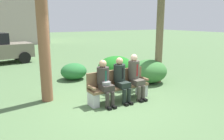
# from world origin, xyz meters

# --- Properties ---
(ground_plane) EXTENTS (80.00, 80.00, 0.00)m
(ground_plane) POSITION_xyz_m (0.00, 0.00, 0.00)
(ground_plane) COLOR #4E6C43
(park_bench) EXTENTS (1.90, 0.44, 0.90)m
(park_bench) POSITION_xyz_m (0.32, 0.25, 0.42)
(park_bench) COLOR brown
(park_bench) RESTS_ON ground
(seated_man_left) EXTENTS (0.34, 0.72, 1.27)m
(seated_man_left) POSITION_xyz_m (-0.21, 0.12, 0.71)
(seated_man_left) COLOR #38332D
(seated_man_left) RESTS_ON ground
(seated_man_middle) EXTENTS (0.34, 0.72, 1.29)m
(seated_man_middle) POSITION_xyz_m (0.34, 0.13, 0.72)
(seated_man_middle) COLOR #1E2823
(seated_man_middle) RESTS_ON ground
(seated_man_right) EXTENTS (0.34, 0.72, 1.34)m
(seated_man_right) POSITION_xyz_m (0.86, 0.13, 0.75)
(seated_man_right) COLOR #4C473D
(seated_man_right) RESTS_ON ground
(shrub_near_bench) EXTENTS (1.41, 1.29, 0.88)m
(shrub_near_bench) POSITION_xyz_m (2.37, 1.24, 0.44)
(shrub_near_bench) COLOR #377134
(shrub_near_bench) RESTS_ON ground
(shrub_mid_lawn) EXTENTS (1.05, 0.96, 0.66)m
(shrub_mid_lawn) POSITION_xyz_m (0.10, 3.17, 0.33)
(shrub_mid_lawn) COLOR #296E34
(shrub_mid_lawn) RESTS_ON ground
(shrub_far_lawn) EXTENTS (1.49, 1.36, 0.93)m
(shrub_far_lawn) POSITION_xyz_m (1.58, 2.35, 0.46)
(shrub_far_lawn) COLOR #1C701F
(shrub_far_lawn) RESTS_ON ground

